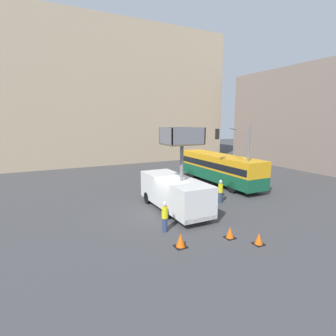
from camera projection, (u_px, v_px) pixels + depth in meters
The scene contains 11 objects.
ground_plane at pixel (166, 214), 18.71m from camera, with size 120.00×120.00×0.00m, color #424244.
building_backdrop_far at pixel (89, 95), 40.95m from camera, with size 44.00×10.00×21.11m.
building_backdrop_side at pixel (332, 118), 35.66m from camera, with size 10.00×28.00×13.92m.
utility_truck at pixel (174, 190), 19.20m from camera, with size 2.51×7.27×6.16m.
city_bus at pixel (219, 167), 27.59m from camera, with size 2.58×11.43×3.07m.
traffic_light_pole at pixel (237, 149), 23.01m from camera, with size 2.75×2.51×6.21m.
road_worker_near_truck at pixel (165, 217), 15.65m from camera, with size 0.38×0.38×1.89m.
road_worker_directing at pixel (220, 191), 21.18m from camera, with size 0.38×0.38×1.91m.
traffic_cone_near_truck at pixel (181, 241), 13.85m from camera, with size 0.65×0.65×0.74m.
traffic_cone_mid_road at pixel (230, 233), 14.92m from camera, with size 0.57×0.57×0.65m.
traffic_cone_far_side at pixel (259, 239), 14.15m from camera, with size 0.56×0.56×0.64m.
Camera 1 is at (-7.85, -15.99, 6.61)m, focal length 28.00 mm.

